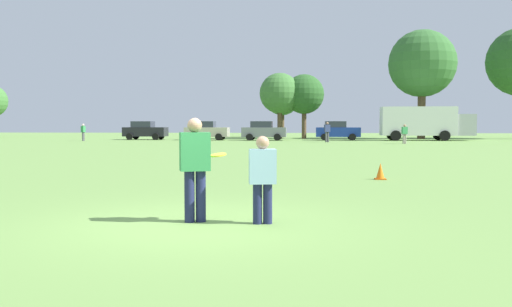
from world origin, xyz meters
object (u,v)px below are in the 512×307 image
Objects in this scene: player_defender at (263,175)px; parked_car_mid_right at (337,131)px; player_thrower at (195,164)px; frisbee at (218,155)px; bystander_far_jogger at (327,131)px; parked_car_mid_left at (206,131)px; parked_car_near_left at (145,130)px; traffic_cone at (380,172)px; bystander_field_marshal at (405,133)px; parked_car_center at (264,131)px; bystander_sideline_watcher at (83,131)px; box_truck at (424,122)px.

parked_car_mid_right reaches higher than player_defender.
frisbee is (0.37, 0.16, 0.14)m from player_thrower.
bystander_far_jogger reaches higher than frisbee.
parked_car_mid_left is at bearing 100.10° from frisbee.
parked_car_near_left and parked_car_mid_right have the same top height.
player_thrower is 8.38m from traffic_cone.
player_thrower is at bearing -96.61° from parked_car_mid_right.
frisbee is 46.80m from parked_car_near_left.
bystander_field_marshal is (9.86, 35.57, -0.10)m from player_thrower.
traffic_cone is at bearing -80.76° from parked_car_center.
parked_car_near_left is 6.34m from parked_car_mid_left.
parked_car_mid_left is 11.44m from bystander_sideline_watcher.
bystander_far_jogger is (17.69, -5.79, 0.06)m from parked_car_near_left.
parked_car_center is 2.43× the size of bystander_far_jogger.
bystander_field_marshal reaches higher than frisbee.
box_truck reaches higher than player_thrower.
parked_car_center is 1.00× the size of parked_car_mid_right.
player_defender is at bearing -105.30° from box_truck.
parked_car_center is 15.22m from box_truck.
player_thrower is 3.59× the size of traffic_cone.
parked_car_near_left reaches higher than player_thrower.
box_truck reaches higher than parked_car_mid_left.
parked_car_near_left is 2.74× the size of bystander_field_marshal.
parked_car_mid_right is at bearing 2.19° from parked_car_mid_left.
bystander_sideline_watcher is at bearing 114.34° from player_thrower.
parked_car_near_left reaches higher than player_defender.
bystander_sideline_watcher reaches higher than frisbee.
box_truck is (8.15, -0.08, 0.83)m from parked_car_mid_right.
bystander_far_jogger is at bearing -3.98° from bystander_sideline_watcher.
bystander_field_marshal reaches higher than traffic_cone.
traffic_cone is 0.31× the size of bystander_field_marshal.
parked_car_mid_left is 2.68× the size of bystander_sideline_watcher.
parked_car_center is 2.68× the size of bystander_sideline_watcher.
box_truck is at bearing -0.57° from parked_car_mid_right.
frisbee is 8.08m from traffic_cone.
frisbee is 0.06× the size of parked_car_mid_right.
bystander_far_jogger is at bearing 84.23° from player_thrower.
bystander_far_jogger is at bearing 90.19° from traffic_cone.
parked_car_mid_left is 2.74× the size of bystander_field_marshal.
frisbee is at bearing 163.39° from player_defender.
frisbee is at bearing -106.29° from box_truck.
player_defender is at bearing -16.61° from frisbee.
box_truck is at bearing 1.11° from parked_car_mid_left.
traffic_cone is (2.92, 7.37, -0.57)m from player_defender.
player_thrower is at bearing -106.67° from box_truck.
parked_car_mid_left reaches higher than bystander_far_jogger.
bystander_sideline_watcher is at bearing -170.30° from parked_car_mid_right.
parked_car_mid_left is 2.43× the size of bystander_far_jogger.
parked_car_near_left is at bearing 107.55° from frisbee.
player_thrower is 0.41× the size of parked_car_center.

